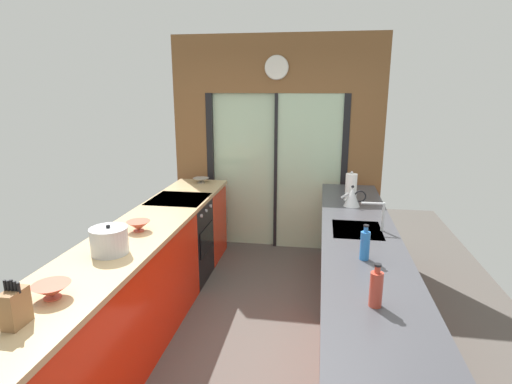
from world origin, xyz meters
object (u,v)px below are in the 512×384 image
object	(u,v)px
soap_bottle_far	(365,245)
mixing_bowl_near	(52,291)
stock_pot	(109,241)
kettle	(352,197)
mixing_bowl_mid	(139,226)
paper_towel_roll	(351,187)
mixing_bowl_far	(201,180)
soap_bottle_near	(376,288)
knife_block	(15,307)
oven_range	(181,240)

from	to	relation	value
soap_bottle_far	mixing_bowl_near	bearing A→B (deg)	-155.00
stock_pot	kettle	size ratio (longest dim) A/B	1.07
mixing_bowl_mid	stock_pot	bearing A→B (deg)	-90.00
kettle	paper_towel_roll	world-z (taller)	paper_towel_roll
mixing_bowl_far	soap_bottle_near	distance (m)	3.25
knife_block	stock_pot	distance (m)	0.93
kettle	mixing_bowl_near	bearing A→B (deg)	-129.61
mixing_bowl_near	mixing_bowl_far	xyz separation A→B (m)	(0.00, 2.92, -0.01)
stock_pot	mixing_bowl_mid	bearing A→B (deg)	90.00
mixing_bowl_near	kettle	distance (m)	2.80
soap_bottle_near	paper_towel_roll	world-z (taller)	paper_towel_roll
knife_block	paper_towel_roll	bearing A→B (deg)	56.07
stock_pot	mixing_bowl_near	bearing A→B (deg)	-90.00
oven_range	knife_block	world-z (taller)	knife_block
soap_bottle_near	soap_bottle_far	size ratio (longest dim) A/B	0.98
oven_range	soap_bottle_near	bearing A→B (deg)	-47.32
oven_range	paper_towel_roll	xyz separation A→B (m)	(1.80, 0.22, 0.60)
oven_range	stock_pot	bearing A→B (deg)	-89.29
stock_pot	paper_towel_roll	bearing A→B (deg)	43.99
mixing_bowl_far	soap_bottle_far	bearing A→B (deg)	-49.55
mixing_bowl_mid	mixing_bowl_far	size ratio (longest dim) A/B	0.96
mixing_bowl_near	kettle	world-z (taller)	kettle
kettle	paper_towel_roll	bearing A→B (deg)	90.61
mixing_bowl_near	soap_bottle_far	distance (m)	1.96
mixing_bowl_far	stock_pot	xyz separation A→B (m)	(0.00, -2.26, 0.06)
mixing_bowl_far	paper_towel_roll	size ratio (longest dim) A/B	0.65
mixing_bowl_far	knife_block	size ratio (longest dim) A/B	0.82
mixing_bowl_near	soap_bottle_near	distance (m)	1.79
mixing_bowl_far	paper_towel_roll	world-z (taller)	paper_towel_roll
mixing_bowl_mid	knife_block	size ratio (longest dim) A/B	0.78
soap_bottle_far	mixing_bowl_mid	bearing A→B (deg)	170.58
oven_range	knife_block	size ratio (longest dim) A/B	3.72
mixing_bowl_near	stock_pot	world-z (taller)	stock_pot
mixing_bowl_near	mixing_bowl_mid	bearing A→B (deg)	90.00
mixing_bowl_far	soap_bottle_far	distance (m)	2.74
knife_block	oven_range	bearing A→B (deg)	90.43
mixing_bowl_far	soap_bottle_near	world-z (taller)	soap_bottle_near
oven_range	paper_towel_roll	distance (m)	1.91
kettle	soap_bottle_far	size ratio (longest dim) A/B	0.99
knife_block	soap_bottle_far	xyz separation A→B (m)	(1.78, 1.10, 0.01)
mixing_bowl_mid	soap_bottle_near	distance (m)	2.01
mixing_bowl_far	stock_pot	bearing A→B (deg)	-90.00
stock_pot	oven_range	bearing A→B (deg)	90.71
oven_range	stock_pot	world-z (taller)	stock_pot
kettle	soap_bottle_near	world-z (taller)	soap_bottle_near
knife_block	mixing_bowl_far	bearing A→B (deg)	90.00
oven_range	mixing_bowl_far	distance (m)	0.91
mixing_bowl_mid	stock_pot	distance (m)	0.47
oven_range	soap_bottle_far	size ratio (longest dim) A/B	3.68
oven_range	stock_pot	distance (m)	1.60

